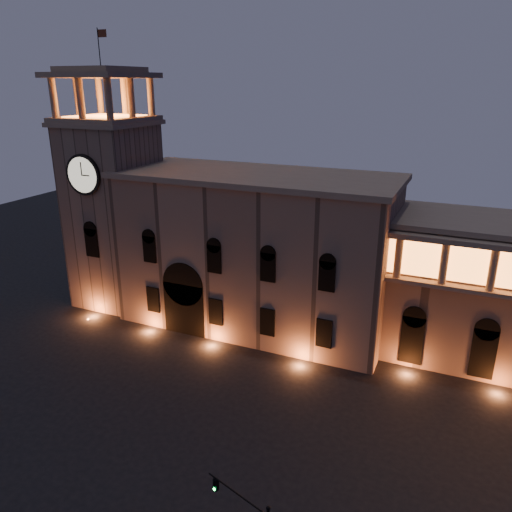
% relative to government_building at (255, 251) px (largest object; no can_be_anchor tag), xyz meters
% --- Properties ---
extents(ground, '(160.00, 160.00, 0.00)m').
position_rel_government_building_xyz_m(ground, '(2.08, -21.93, -8.77)').
color(ground, black).
rests_on(ground, ground).
extents(government_building, '(30.80, 12.80, 17.60)m').
position_rel_government_building_xyz_m(government_building, '(0.00, 0.00, 0.00)').
color(government_building, '#7F6553').
rests_on(government_building, ground).
extents(clock_tower, '(9.80, 9.80, 32.40)m').
position_rel_government_building_xyz_m(clock_tower, '(-18.42, -0.95, 3.73)').
color(clock_tower, '#7F6553').
rests_on(clock_tower, ground).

